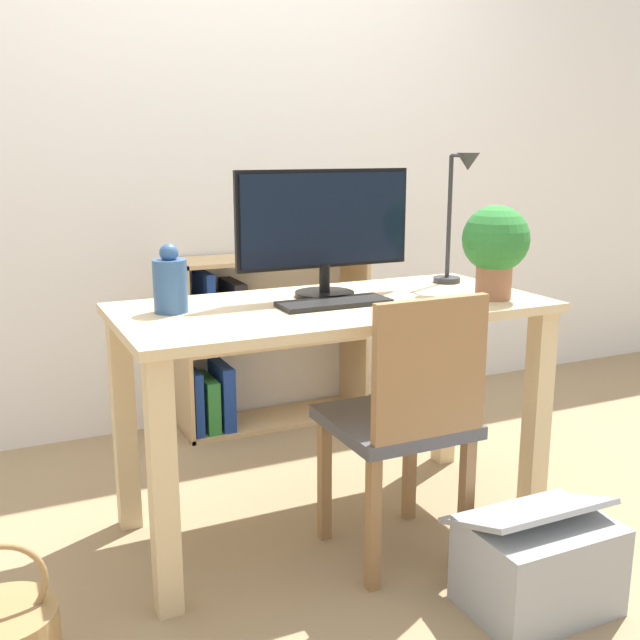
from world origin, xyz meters
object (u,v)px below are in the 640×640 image
at_px(vase, 170,283).
at_px(desk_lamp, 459,205).
at_px(monitor, 324,225).
at_px(storage_box, 537,562).
at_px(keyboard, 334,303).
at_px(potted_plant, 495,244).
at_px(chair, 406,417).
at_px(bookshelf, 243,343).

bearing_deg(vase, desk_lamp, 0.93).
distance_m(monitor, storage_box, 1.21).
bearing_deg(keyboard, potted_plant, -13.77).
bearing_deg(monitor, storage_box, -70.65).
distance_m(desk_lamp, potted_plant, 0.29).
relative_size(vase, chair, 0.25).
bearing_deg(storage_box, potted_plant, 68.08).
xyz_separation_m(potted_plant, storage_box, (-0.21, -0.52, -0.81)).
bearing_deg(vase, potted_plant, -13.74).
bearing_deg(storage_box, vase, 136.38).
bearing_deg(bookshelf, chair, -87.51).
height_order(bookshelf, storage_box, bookshelf).
bearing_deg(potted_plant, desk_lamp, 81.85).
distance_m(chair, bookshelf, 1.31).
relative_size(potted_plant, storage_box, 0.76).
distance_m(monitor, potted_plant, 0.56).
xyz_separation_m(potted_plant, chair, (-0.42, -0.15, -0.48)).
distance_m(keyboard, desk_lamp, 0.64).
xyz_separation_m(keyboard, storage_box, (0.31, -0.65, -0.64)).
bearing_deg(bookshelf, monitor, -90.68).
relative_size(monitor, potted_plant, 2.00).
distance_m(keyboard, bookshelf, 1.10).
xyz_separation_m(vase, storage_box, (0.81, -0.77, -0.72)).
bearing_deg(bookshelf, potted_plant, -67.49).
height_order(vase, bookshelf, vase).
relative_size(desk_lamp, potted_plant, 1.53).
height_order(monitor, storage_box, monitor).
bearing_deg(desk_lamp, vase, -179.07).
bearing_deg(chair, potted_plant, 13.76).
bearing_deg(storage_box, keyboard, 115.82).
xyz_separation_m(desk_lamp, chair, (-0.46, -0.42, -0.59)).
height_order(keyboard, bookshelf, keyboard).
height_order(monitor, bookshelf, monitor).
xyz_separation_m(bookshelf, storage_box, (0.27, -1.67, -0.26)).
relative_size(vase, desk_lamp, 0.45).
bearing_deg(keyboard, vase, 166.29).
xyz_separation_m(keyboard, desk_lamp, (0.56, 0.14, 0.28)).
relative_size(desk_lamp, storage_box, 1.16).
height_order(monitor, potted_plant, monitor).
relative_size(monitor, chair, 0.72).
distance_m(monitor, vase, 0.55).
relative_size(keyboard, bookshelf, 0.42).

